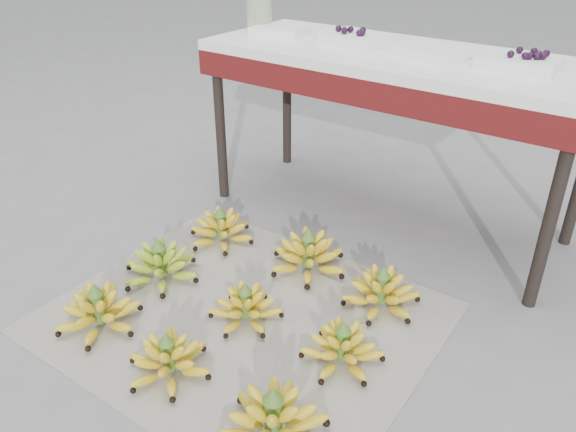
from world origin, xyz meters
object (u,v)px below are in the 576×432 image
Objects in this scene: bunch_mid_left at (161,265)px; bunch_mid_center at (246,307)px; bunch_back_right at (381,293)px; tray_right at (431,52)px; bunch_back_center at (308,256)px; vendor_table at (395,73)px; newspaper_mat at (243,317)px; bunch_back_left at (221,230)px; bunch_front_left at (99,312)px; bunch_mid_right at (342,348)px; glass_jar at (259,14)px; tray_left at (357,39)px; tray_far_right at (519,62)px; bunch_front_center at (169,360)px; bunch_front_right at (273,421)px; tray_far_left at (280,31)px.

bunch_mid_left reaches higher than bunch_mid_center.
tray_right reaches higher than bunch_back_right.
vendor_table is (0.03, 0.56, 0.60)m from bunch_back_center.
vendor_table is 0.19m from tray_right.
tray_right is (0.15, -0.02, 0.11)m from vendor_table.
bunch_back_left is (-0.40, 0.33, 0.06)m from newspaper_mat.
bunch_back_right is at bearing -62.42° from vendor_table.
bunch_front_left reaches higher than bunch_mid_right.
bunch_mid_center is at bearing -54.33° from glass_jar.
tray_far_right is (0.66, -0.01, -0.00)m from tray_left.
tray_right is (0.20, 1.24, 0.71)m from bunch_front_center.
bunch_front_center reaches higher than bunch_mid_center.
vendor_table is at bearing 94.26° from bunch_front_left.
vendor_table reaches higher than bunch_front_left.
tray_left is 1.15× the size of tray_far_right.
vendor_table reaches higher than bunch_mid_left.
tray_left is at bearing 136.50° from bunch_front_right.
tray_far_right is (0.47, -0.00, 0.11)m from vendor_table.
bunch_mid_right is 2.07× the size of glass_jar.
glass_jar reaches higher than bunch_mid_right.
vendor_table is at bearing 179.72° from tray_far_right.
bunch_back_left is at bearing 166.98° from bunch_back_right.
tray_right reaches higher than bunch_mid_right.
vendor_table reaches higher than bunch_front_center.
bunch_mid_left is 1.10× the size of tray_far_right.
bunch_front_left is 0.93× the size of bunch_front_right.
newspaper_mat is 4.88× the size of tray_far_left.
bunch_front_left is 1.23× the size of bunch_mid_right.
bunch_back_left is 0.80× the size of bunch_back_center.
tray_far_right is (1.03, 0.03, 0.00)m from tray_far_left.
bunch_back_right is 1.25m from tray_far_left.
vendor_table is at bearing 3.04° from tray_far_left.
vendor_table reaches higher than bunch_mid_right.
tray_far_left reaches higher than bunch_mid_center.
bunch_mid_left is at bearing 172.15° from bunch_mid_right.
bunch_mid_right is (0.75, 0.34, -0.00)m from bunch_front_left.
bunch_back_center is 1.03m from tray_far_right.
tray_right is at bearing -5.04° from tray_left.
bunch_back_center is 1.02m from tray_far_left.
bunch_back_center reaches higher than bunch_front_right.
bunch_back_right is at bearing -105.45° from tray_far_right.
bunch_back_right is at bearing 43.54° from newspaper_mat.
bunch_back_center is (-0.37, 0.36, 0.01)m from bunch_mid_right.
bunch_mid_right is 0.85m from bunch_back_left.
glass_jar reaches higher than bunch_mid_left.
bunch_mid_left is 0.56m from bunch_back_center.
bunch_back_left is 1.30m from tray_far_right.
bunch_mid_center is 1.28m from tray_far_right.
tray_left is (0.22, 1.26, 0.71)m from bunch_front_left.
bunch_mid_left is at bearing -127.20° from bunch_back_center.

